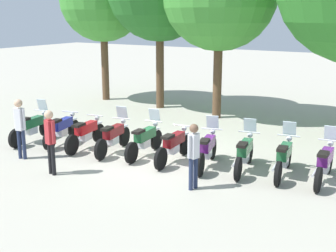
# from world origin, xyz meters

# --- Properties ---
(ground_plane) EXTENTS (80.00, 80.00, 0.00)m
(ground_plane) POSITION_xyz_m (0.00, 0.00, 0.00)
(ground_plane) COLOR #ADA899
(motorcycle_0) EXTENTS (0.63, 2.18, 1.37)m
(motorcycle_0) POSITION_xyz_m (-4.68, -0.70, 0.52)
(motorcycle_0) COLOR black
(motorcycle_0) RESTS_ON ground_plane
(motorcycle_1) EXTENTS (0.74, 2.15, 0.99)m
(motorcycle_1) POSITION_xyz_m (-3.64, -0.33, 0.50)
(motorcycle_1) COLOR black
(motorcycle_1) RESTS_ON ground_plane
(motorcycle_2) EXTENTS (0.62, 2.18, 0.99)m
(motorcycle_2) POSITION_xyz_m (-2.60, -0.33, 0.50)
(motorcycle_2) COLOR black
(motorcycle_2) RESTS_ON ground_plane
(motorcycle_3) EXTENTS (0.65, 2.17, 1.37)m
(motorcycle_3) POSITION_xyz_m (-1.57, -0.21, 0.52)
(motorcycle_3) COLOR black
(motorcycle_3) RESTS_ON ground_plane
(motorcycle_4) EXTENTS (0.62, 2.19, 1.37)m
(motorcycle_4) POSITION_xyz_m (-0.53, 0.01, 0.52)
(motorcycle_4) COLOR black
(motorcycle_4) RESTS_ON ground_plane
(motorcycle_5) EXTENTS (0.62, 2.19, 0.99)m
(motorcycle_5) POSITION_xyz_m (0.51, -0.03, 0.50)
(motorcycle_5) COLOR black
(motorcycle_5) RESTS_ON ground_plane
(motorcycle_6) EXTENTS (0.74, 2.15, 1.37)m
(motorcycle_6) POSITION_xyz_m (1.54, 0.11, 0.52)
(motorcycle_6) COLOR black
(motorcycle_6) RESTS_ON ground_plane
(motorcycle_7) EXTENTS (0.66, 2.17, 1.37)m
(motorcycle_7) POSITION_xyz_m (2.58, 0.32, 0.52)
(motorcycle_7) COLOR black
(motorcycle_7) RESTS_ON ground_plane
(motorcycle_8) EXTENTS (0.62, 2.19, 1.37)m
(motorcycle_8) POSITION_xyz_m (3.62, 0.53, 0.52)
(motorcycle_8) COLOR black
(motorcycle_8) RESTS_ON ground_plane
(motorcycle_9) EXTENTS (0.62, 2.19, 1.37)m
(motorcycle_9) POSITION_xyz_m (4.67, 0.62, 0.52)
(motorcycle_9) COLOR black
(motorcycle_9) RESTS_ON ground_plane
(person_0) EXTENTS (0.27, 0.41, 1.67)m
(person_0) POSITION_xyz_m (2.00, -1.59, 0.98)
(person_0) COLOR #232D4C
(person_0) RESTS_ON ground_plane
(person_1) EXTENTS (0.41, 0.28, 1.78)m
(person_1) POSITION_xyz_m (-1.76, -2.66, 1.05)
(person_1) COLOR black
(person_1) RESTS_ON ground_plane
(person_2) EXTENTS (0.41, 0.28, 1.83)m
(person_2) POSITION_xyz_m (-3.51, -2.16, 1.09)
(person_2) COLOR #232D4C
(person_2) RESTS_ON ground_plane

